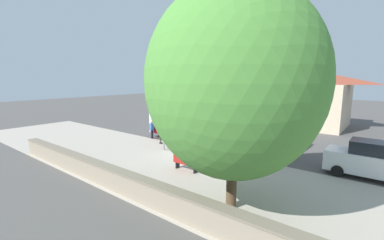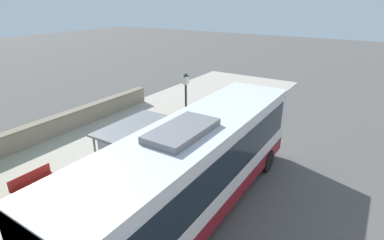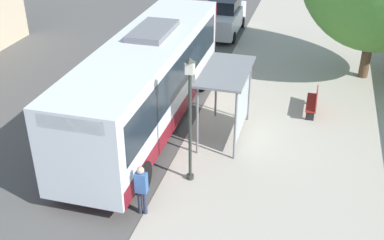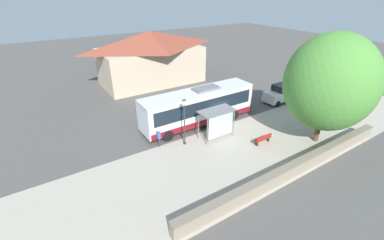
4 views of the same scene
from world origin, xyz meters
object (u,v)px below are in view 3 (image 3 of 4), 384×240
object	(u,v)px
pedestrian	(141,187)
bench	(313,102)
bus_shelter	(230,83)
bus	(147,80)
parked_car_behind_bus	(224,17)
street_lamp_near	(190,111)

from	to	relation	value
pedestrian	bench	size ratio (longest dim) A/B	0.95
pedestrian	bus_shelter	bearing A→B (deg)	-107.10
pedestrian	bench	xyz separation A→B (m)	(-4.43, -7.67, -0.48)
bus	bench	xyz separation A→B (m)	(-6.05, -2.60, -1.39)
bus_shelter	pedestrian	size ratio (longest dim) A/B	1.93
bus	bench	distance (m)	6.73
bus	bus_shelter	xyz separation A→B (m)	(-3.14, 0.12, 0.30)
bus	pedestrian	distance (m)	5.40
bus	bus_shelter	distance (m)	3.16
bus	bus_shelter	size ratio (longest dim) A/B	3.61
parked_car_behind_bus	street_lamp_near	bearing A→B (deg)	97.72
bus_shelter	parked_car_behind_bus	size ratio (longest dim) A/B	0.70
bench	street_lamp_near	distance (m)	6.99
bus_shelter	pedestrian	bearing A→B (deg)	72.90
pedestrian	parked_car_behind_bus	xyz separation A→B (m)	(1.07, -16.40, 0.05)
bus_shelter	parked_car_behind_bus	bearing A→B (deg)	-77.23
bus_shelter	parked_car_behind_bus	xyz separation A→B (m)	(2.60, -11.45, -1.17)
bus	pedestrian	size ratio (longest dim) A/B	6.98
parked_car_behind_bus	bench	bearing A→B (deg)	122.24
bus_shelter	street_lamp_near	world-z (taller)	street_lamp_near
bus_shelter	bench	bearing A→B (deg)	-136.92
street_lamp_near	bus	bearing A→B (deg)	-50.95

